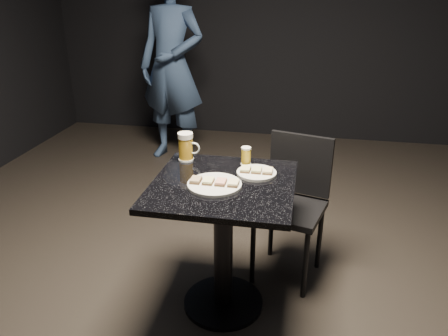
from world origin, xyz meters
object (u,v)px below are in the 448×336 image
Objects in this scene: patron at (172,67)px; beer_mug at (186,147)px; table at (223,225)px; beer_tumbler at (246,156)px; chair at (293,198)px; plate_large at (215,185)px; plate_small at (256,173)px.

patron reaches higher than beer_mug.
table is 0.39m from beer_tumbler.
plate_large is at bearing -130.00° from chair.
beer_tumbler reaches higher than table.
plate_small is 0.24× the size of chair.
chair is at bearing 14.19° from beer_mug.
table is at bearing -106.52° from beer_tumbler.
plate_small is 0.11× the size of patron.
beer_mug is 0.33m from beer_tumbler.
plate_small is at bearing -48.70° from patron.
patron reaches higher than beer_tumbler.
plate_small is at bearing 41.92° from table.
chair reaches higher than beer_tumbler.
plate_large is at bearing -52.97° from beer_mug.
beer_tumbler reaches higher than plate_small.
beer_mug is (-0.22, 0.29, 0.07)m from plate_large.
table is 4.75× the size of beer_mug.
plate_small is 2.09× the size of beer_tumbler.
patron reaches higher than plate_large.
beer_mug is at bearing 163.98° from plate_small.
patron is 11.62× the size of beer_mug.
patron is 18.74× the size of beer_tumbler.
patron is at bearing 112.16° from plate_large.
chair is (0.37, 0.44, -0.26)m from plate_large.
table is 7.65× the size of beer_tumbler.
plate_large is 0.32m from beer_tumbler.
patron reaches higher than plate_small.
table is at bearing -130.27° from chair.
beer_tumbler is (0.99, -1.85, -0.12)m from patron.
patron is at bearing 126.21° from chair.
plate_small is 0.43m from beer_mug.
plate_small is at bearing -58.91° from beer_tumbler.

